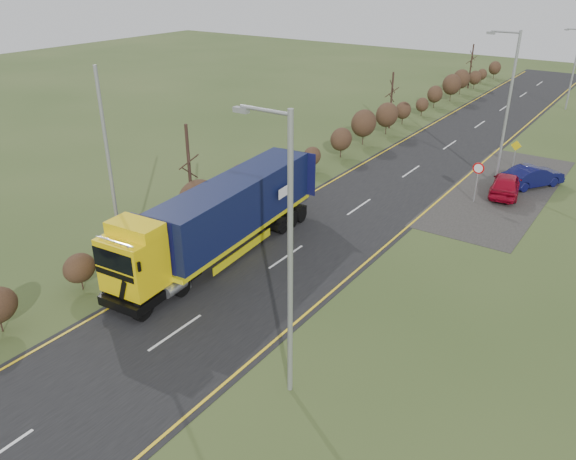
% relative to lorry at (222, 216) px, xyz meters
% --- Properties ---
extents(ground, '(160.00, 160.00, 0.00)m').
position_rel_lorry_xyz_m(ground, '(2.80, -2.33, -2.24)').
color(ground, '#33471E').
rests_on(ground, ground).
extents(road, '(8.00, 120.00, 0.02)m').
position_rel_lorry_xyz_m(road, '(2.80, 7.67, -2.23)').
color(road, black).
rests_on(road, ground).
extents(layby, '(6.00, 18.00, 0.02)m').
position_rel_lorry_xyz_m(layby, '(9.30, 17.67, -2.23)').
color(layby, '#2A2825').
rests_on(layby, ground).
extents(lane_markings, '(7.52, 116.00, 0.01)m').
position_rel_lorry_xyz_m(lane_markings, '(2.80, 7.37, -2.21)').
color(lane_markings, yellow).
rests_on(lane_markings, road).
extents(hedgerow, '(2.24, 102.04, 6.05)m').
position_rel_lorry_xyz_m(hedgerow, '(-3.20, 5.57, -0.62)').
color(hedgerow, '#301D15').
rests_on(hedgerow, ground).
extents(lorry, '(3.36, 14.34, 3.95)m').
position_rel_lorry_xyz_m(lorry, '(0.00, 0.00, 0.00)').
color(lorry, black).
rests_on(lorry, ground).
extents(car_red_hatchback, '(2.41, 4.63, 1.50)m').
position_rel_lorry_xyz_m(car_red_hatchback, '(9.70, 16.92, -1.49)').
color(car_red_hatchback, maroon).
rests_on(car_red_hatchback, ground).
extents(car_blue_sedan, '(3.63, 4.51, 1.44)m').
position_rel_lorry_xyz_m(car_blue_sedan, '(10.75, 19.57, -1.52)').
color(car_blue_sedan, '#0A0B38').
rests_on(car_blue_sedan, ground).
extents(streetlight_near, '(2.14, 0.20, 10.11)m').
position_rel_lorry_xyz_m(streetlight_near, '(8.46, -6.41, 3.36)').
color(streetlight_near, '#929597').
rests_on(streetlight_near, ground).
extents(streetlight_mid, '(2.13, 0.20, 10.08)m').
position_rel_lorry_xyz_m(streetlight_mid, '(8.46, 18.57, 3.34)').
color(streetlight_mid, '#929597').
rests_on(streetlight_mid, ground).
extents(streetlight_far, '(1.71, 0.18, 7.99)m').
position_rel_lorry_xyz_m(streetlight_far, '(8.12, 44.81, 2.13)').
color(streetlight_far, '#929597').
rests_on(streetlight_far, ground).
extents(left_pole, '(0.16, 0.16, 10.05)m').
position_rel_lorry_xyz_m(left_pole, '(-2.40, -4.50, 2.78)').
color(left_pole, '#929597').
rests_on(left_pole, ground).
extents(speed_sign, '(0.73, 0.10, 2.63)m').
position_rel_lorry_xyz_m(speed_sign, '(8.40, 14.59, -0.37)').
color(speed_sign, '#929597').
rests_on(speed_sign, ground).
extents(warning_board, '(0.77, 0.11, 2.02)m').
position_rel_lorry_xyz_m(warning_board, '(8.60, 23.05, -1.00)').
color(warning_board, '#929597').
rests_on(warning_board, ground).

